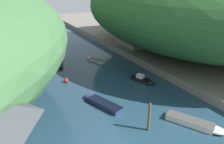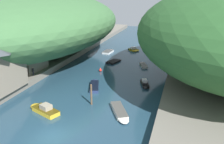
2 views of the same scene
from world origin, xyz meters
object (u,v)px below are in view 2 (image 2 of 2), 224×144
at_px(boat_near_quay, 94,85).
at_px(boat_mid_channel, 109,51).
at_px(boat_cabin_cruiser, 43,109).
at_px(boat_far_right_bank, 143,65).
at_px(boathouse_shed, 23,58).
at_px(right_bank_cottage, 192,50).
at_px(boat_navy_launch, 145,84).
at_px(boat_small_dinghy, 134,50).
at_px(person_by_boathouse, 11,81).
at_px(person_on_quay, 33,71).
at_px(boat_red_skiff, 120,113).
at_px(boat_white_cruiser, 115,61).
at_px(channel_buoy_near, 100,70).

bearing_deg(boat_near_quay, boat_mid_channel, 82.71).
height_order(boat_cabin_cruiser, boat_far_right_bank, boat_cabin_cruiser).
relative_size(boathouse_shed, right_bank_cottage, 0.99).
bearing_deg(boat_navy_launch, boat_small_dinghy, -92.95).
bearing_deg(boat_mid_channel, boat_near_quay, -75.16).
bearing_deg(boathouse_shed, boat_small_dinghy, 58.21).
xyz_separation_m(boat_small_dinghy, boat_far_right_bank, (5.11, -14.00, -0.10)).
height_order(boat_cabin_cruiser, person_by_boathouse, person_by_boathouse).
relative_size(boat_cabin_cruiser, person_on_quay, 3.38).
bearing_deg(boat_small_dinghy, boat_navy_launch, 64.92).
relative_size(boat_far_right_bank, boat_red_skiff, 0.75).
bearing_deg(boat_mid_channel, boat_far_right_bank, -38.13).
bearing_deg(boat_white_cruiser, boat_mid_channel, 132.44).
height_order(boat_small_dinghy, person_by_boathouse, person_by_boathouse).
bearing_deg(boathouse_shed, person_by_boathouse, -67.13).
relative_size(boat_small_dinghy, person_by_boathouse, 2.33).
xyz_separation_m(boathouse_shed, boat_near_quay, (16.00, -1.76, -3.48)).
relative_size(boat_red_skiff, channel_buoy_near, 6.82).
relative_size(right_bank_cottage, boat_far_right_bank, 1.67).
bearing_deg(boat_small_dinghy, channel_buoy_near, 40.78).
bearing_deg(boat_cabin_cruiser, person_by_boathouse, 86.37).
relative_size(right_bank_cottage, boat_mid_channel, 1.57).
bearing_deg(boat_mid_channel, right_bank_cottage, -16.57).
relative_size(boat_mid_channel, person_on_quay, 3.02).
xyz_separation_m(boat_near_quay, boat_red_skiff, (7.30, -9.12, 0.00)).
relative_size(right_bank_cottage, boat_white_cruiser, 1.57).
xyz_separation_m(boat_navy_launch, boat_cabin_cruiser, (-12.37, -14.33, 0.08)).
bearing_deg(boat_cabin_cruiser, boat_far_right_bank, 3.14).
bearing_deg(person_on_quay, person_by_boathouse, 176.81).
xyz_separation_m(boat_mid_channel, channel_buoy_near, (3.45, -17.03, 0.10)).
distance_m(boat_cabin_cruiser, boat_near_quay, 11.96).
xyz_separation_m(boat_near_quay, boat_white_cruiser, (-1.00, 16.63, -0.10)).
distance_m(boat_small_dinghy, boat_near_quay, 29.44).
bearing_deg(boathouse_shed, boat_cabin_cruiser, -46.74).
xyz_separation_m(boat_cabin_cruiser, boat_mid_channel, (-1.67, 36.96, -0.18)).
height_order(boat_near_quay, boat_red_skiff, boat_red_skiff).
bearing_deg(boat_red_skiff, boathouse_shed, -53.16).
distance_m(boathouse_shed, boat_red_skiff, 25.94).
distance_m(boathouse_shed, boat_cabin_cruiser, 18.39).
height_order(boat_cabin_cruiser, boat_white_cruiser, boat_cabin_cruiser).
distance_m(right_bank_cottage, person_on_quay, 34.29).
height_order(boat_small_dinghy, person_on_quay, person_on_quay).
relative_size(boat_red_skiff, boat_mid_channel, 1.24).
xyz_separation_m(boat_white_cruiser, person_by_boathouse, (-11.31, -23.61, 2.05)).
relative_size(boat_small_dinghy, boat_red_skiff, 0.62).
xyz_separation_m(boat_red_skiff, person_by_boathouse, (-19.61, 2.14, 1.94)).
distance_m(boat_white_cruiser, boat_red_skiff, 27.05).
distance_m(boat_navy_launch, channel_buoy_near, 11.98).
height_order(boat_navy_launch, boat_far_right_bank, boat_navy_launch).
xyz_separation_m(boat_cabin_cruiser, person_on_quay, (-8.34, 10.35, 1.79)).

